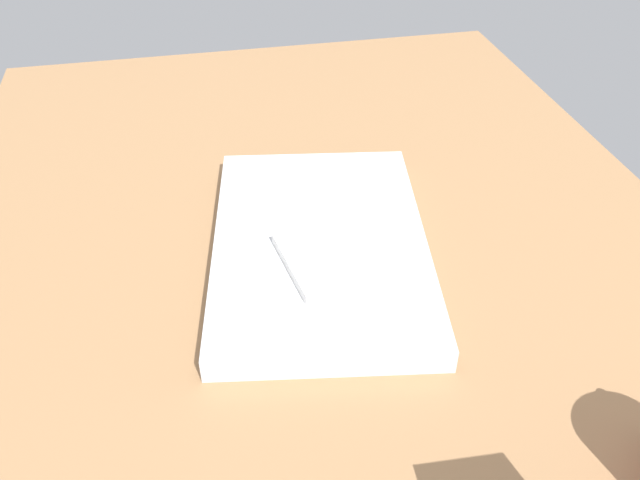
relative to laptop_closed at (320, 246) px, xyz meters
The scene contains 3 objects.
desk_surface 4.65cm from the laptop_closed, 168.66° to the right, with size 120.00×80.00×3.00cm, color olive.
laptop_closed is the anchor object (origin of this frame).
cell_phone_on_laptop 5.02cm from the laptop_closed, 162.29° to the left, with size 10.49×6.93×1.23cm.
Camera 1 is at (-48.45, 11.68, 46.57)cm, focal length 37.34 mm.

